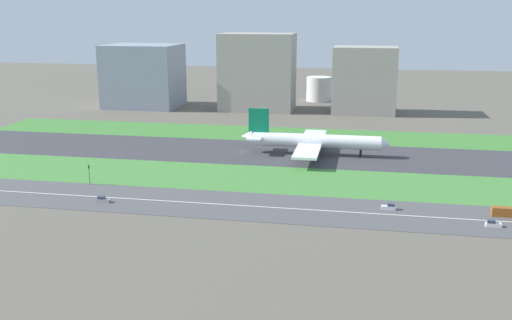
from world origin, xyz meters
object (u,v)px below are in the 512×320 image
terminal_building (144,76)px  fuel_tank_west (319,89)px  car_2 (103,200)px  car_1 (493,224)px  car_0 (389,207)px  truck_0 (507,211)px  office_tower (364,80)px  airliner (311,141)px  hangar_building (257,72)px  traffic_light (89,173)px

terminal_building → fuel_tank_west: size_ratio=2.71×
car_2 → fuel_tank_west: (51.22, 237.00, 7.41)m
car_2 → terminal_building: size_ratio=0.10×
car_1 → fuel_tank_west: bearing=-73.5°
car_0 → car_2: bearing=-173.8°
truck_0 → office_tower: size_ratio=0.21×
office_tower → airliner: bearing=-100.5°
car_2 → terminal_building: terminal_building is taller
car_2 → hangar_building: hangar_building is taller
truck_0 → terminal_building: terminal_building is taller
office_tower → truck_0: bearing=-76.1°
terminal_building → fuel_tank_west: terminal_building is taller
car_1 → car_2: bearing=0.0°
truck_0 → terminal_building: bearing=135.8°
hangar_building → office_tower: hangar_building is taller
airliner → office_tower: bearing=79.5°
airliner → terminal_building: 166.54m
car_0 → hangar_building: size_ratio=0.09×
traffic_light → hangar_building: hangar_building is taller
traffic_light → car_2: bearing=-53.2°
car_0 → truck_0: size_ratio=0.52×
traffic_light → airliner: bearing=38.8°
truck_0 → fuel_tank_west: (-76.11, 227.00, 6.66)m
traffic_light → fuel_tank_west: fuel_tank_west is taller
hangar_building → office_tower: (66.20, 0.00, -3.70)m
car_1 → traffic_light: traffic_light is taller
car_1 → car_0: (-29.26, 10.00, 0.00)m
traffic_light → terminal_building: size_ratio=0.16×
truck_0 → traffic_light: bearing=176.8°
truck_0 → office_tower: (-45.07, 182.00, 18.45)m
car_2 → hangar_building: (16.07, 192.00, 22.90)m
truck_0 → traffic_light: size_ratio=1.17×
airliner → truck_0: (66.24, -68.00, -4.56)m
airliner → traffic_light: size_ratio=9.03×
airliner → car_1: (60.35, -78.00, -5.31)m
airliner → car_0: airliner is taller
car_0 → office_tower: size_ratio=0.11×
office_tower → car_2: bearing=-113.2°
car_0 → terminal_building: (-151.72, 182.00, 19.11)m
car_0 → office_tower: bearing=93.1°
traffic_light → terminal_building: 180.69m
airliner → traffic_light: 95.72m
truck_0 → traffic_light: traffic_light is taller
car_1 → truck_0: (5.89, 10.00, 0.75)m
hangar_building → fuel_tank_west: size_ratio=2.79×
traffic_light → hangar_building: (29.53, 174.01, 19.53)m
airliner → traffic_light: airliner is taller
airliner → office_tower: (21.18, 114.00, 13.89)m
car_1 → car_0: 30.92m
terminal_building → fuel_tank_west: bearing=22.1°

